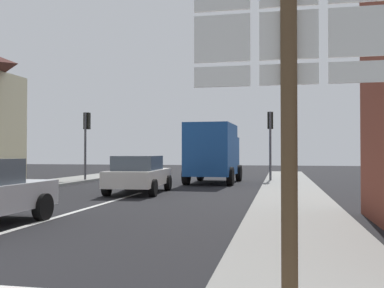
{
  "coord_description": "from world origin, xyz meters",
  "views": [
    {
      "loc": [
        5.41,
        -4.65,
        1.61
      ],
      "look_at": [
        1.91,
        12.78,
        1.95
      ],
      "focal_mm": 41.13,
      "sensor_mm": 36.0,
      "label": 1
    }
  ],
  "objects_px": {
    "traffic_light_far_right": "(270,130)",
    "route_sign_post": "(289,106)",
    "delivery_truck": "(213,152)",
    "traffic_light_far_left": "(86,131)",
    "sedan_far": "(139,174)"
  },
  "relations": [
    {
      "from": "traffic_light_far_left",
      "to": "traffic_light_far_right",
      "type": "bearing_deg",
      "value": 8.35
    },
    {
      "from": "route_sign_post",
      "to": "traffic_light_far_left",
      "type": "height_order",
      "value": "traffic_light_far_left"
    },
    {
      "from": "traffic_light_far_left",
      "to": "sedan_far",
      "type": "bearing_deg",
      "value": -49.52
    },
    {
      "from": "delivery_truck",
      "to": "traffic_light_far_right",
      "type": "xyz_separation_m",
      "value": [
        2.92,
        0.99,
        1.13
      ]
    },
    {
      "from": "traffic_light_far_right",
      "to": "route_sign_post",
      "type": "bearing_deg",
      "value": -88.35
    },
    {
      "from": "sedan_far",
      "to": "route_sign_post",
      "type": "distance_m",
      "value": 13.92
    },
    {
      "from": "sedan_far",
      "to": "traffic_light_far_right",
      "type": "bearing_deg",
      "value": 55.31
    },
    {
      "from": "sedan_far",
      "to": "traffic_light_far_left",
      "type": "relative_size",
      "value": 1.14
    },
    {
      "from": "traffic_light_far_left",
      "to": "route_sign_post",
      "type": "bearing_deg",
      "value": -60.57
    },
    {
      "from": "route_sign_post",
      "to": "traffic_light_far_right",
      "type": "distance_m",
      "value": 19.89
    },
    {
      "from": "delivery_truck",
      "to": "traffic_light_far_left",
      "type": "relative_size",
      "value": 1.34
    },
    {
      "from": "traffic_light_far_left",
      "to": "delivery_truck",
      "type": "bearing_deg",
      "value": 3.75
    },
    {
      "from": "delivery_truck",
      "to": "route_sign_post",
      "type": "height_order",
      "value": "route_sign_post"
    },
    {
      "from": "sedan_far",
      "to": "traffic_light_far_right",
      "type": "xyz_separation_m",
      "value": [
        4.95,
        7.15,
        2.02
      ]
    },
    {
      "from": "delivery_truck",
      "to": "traffic_light_far_right",
      "type": "height_order",
      "value": "traffic_light_far_right"
    }
  ]
}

